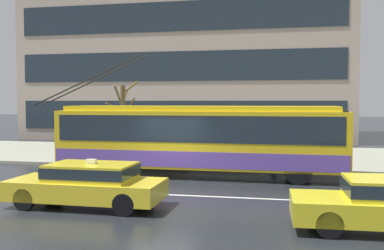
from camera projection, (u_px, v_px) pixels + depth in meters
name	position (u px, v px, depth m)	size (l,w,h in m)	color
ground_plane	(160.00, 187.00, 15.87)	(160.00, 160.00, 0.00)	#21242A
sidewalk_slab	(205.00, 155.00, 24.94)	(80.00, 10.00, 0.14)	gray
lane_centre_line	(151.00, 194.00, 14.70)	(72.00, 0.14, 0.01)	silver
trolleybus	(200.00, 137.00, 18.21)	(13.23, 2.75, 5.03)	yellow
taxi_oncoming_near	(88.00, 183.00, 12.92)	(4.53, 1.89, 1.39)	yellow
bus_shelter	(157.00, 125.00, 21.77)	(4.02, 1.52, 2.42)	gray
pedestrian_at_shelter	(185.00, 126.00, 22.72)	(1.49, 1.49, 2.08)	black
pedestrian_approaching_curb	(272.00, 130.00, 20.02)	(1.43, 1.43, 2.00)	#262F4E
street_tree_bare	(123.00, 117.00, 22.59)	(1.35, 1.90, 4.00)	brown
office_tower_corner_left	(191.00, 29.00, 38.91)	(26.46, 12.73, 18.85)	#A49587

